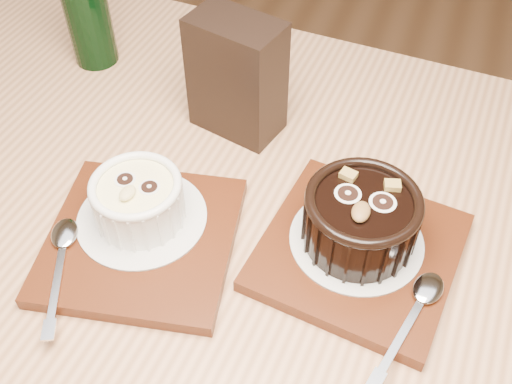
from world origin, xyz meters
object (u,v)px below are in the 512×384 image
tray_right (359,252)px  green_bottle (85,4)px  ramekin_dark (361,217)px  condiment_stand (237,77)px  table (242,310)px  ramekin_white (138,199)px  tray_left (142,240)px

tray_right → green_bottle: green_bottle is taller
ramekin_dark → condiment_stand: 0.22m
condiment_stand → green_bottle: bearing=164.7°
table → tray_right: tray_right is taller
ramekin_white → green_bottle: (-0.19, 0.24, 0.04)m
ramekin_white → ramekin_dark: bearing=14.9°
condiment_stand → green_bottle: (-0.22, 0.06, 0.01)m
tray_right → condiment_stand: (-0.18, 0.14, 0.06)m
tray_left → condiment_stand: (0.03, 0.20, 0.06)m
tray_left → ramekin_white: (-0.01, 0.02, 0.04)m
ramekin_dark → green_bottle: bearing=153.1°
ramekin_white → condiment_stand: 0.19m
table → ramekin_dark: (0.10, 0.05, 0.14)m
ramekin_dark → table: bearing=-154.2°
ramekin_white → condiment_stand: condiment_stand is taller
tray_right → ramekin_white: bearing=-170.2°
condiment_stand → ramekin_dark: bearing=-38.3°
ramekin_white → tray_right: (0.21, 0.04, -0.04)m
table → tray_left: bearing=-172.4°
tray_left → tray_right: 0.21m
green_bottle → ramekin_white: bearing=-51.9°
tray_left → tray_right: same height
table → tray_left: tray_left is taller
ramekin_white → ramekin_dark: (0.21, 0.04, 0.01)m
ramekin_white → ramekin_dark: size_ratio=0.82×
tray_left → green_bottle: (-0.20, 0.26, 0.07)m
table → tray_right: 0.15m
tray_right → green_bottle: (-0.40, 0.21, 0.07)m
tray_right → green_bottle: size_ratio=0.85×
green_bottle → tray_right: bearing=-27.0°
table → ramekin_white: ramekin_white is taller
ramekin_white → ramekin_dark: ramekin_dark is taller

